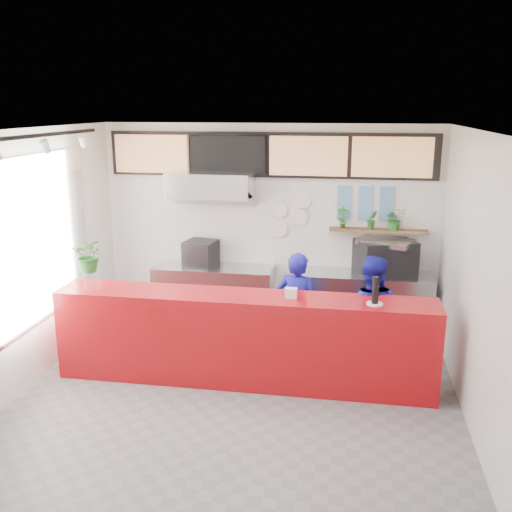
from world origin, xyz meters
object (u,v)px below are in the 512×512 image
Objects in this scene: service_counter at (244,339)px; panini_oven at (201,254)px; staff_center at (297,309)px; staff_right at (369,316)px; pepper_mill at (375,290)px; espresso_machine at (385,258)px.

panini_oven reaches higher than service_counter.
staff_center is (0.58, 0.61, 0.19)m from service_counter.
staff_right is 4.99× the size of pepper_mill.
espresso_machine is 1.42m from staff_right.
espresso_machine is 0.53× the size of staff_center.
staff_center is at bearing 46.62° from service_counter.
staff_right reaches higher than staff_center.
service_counter is at bearing 60.22° from staff_center.
service_counter is 0.86m from staff_center.
staff_right is at bearing 17.02° from service_counter.
pepper_mill reaches higher than espresso_machine.
staff_center is at bearing -26.58° from panini_oven.
pepper_mill is at bearing -117.54° from espresso_machine.
pepper_mill is (2.50, -1.87, 0.17)m from panini_oven.
staff_center is at bearing -154.92° from espresso_machine.
service_counter is 14.72× the size of pepper_mill.
staff_center is 0.91m from staff_right.
pepper_mill is (-0.20, -1.87, 0.12)m from espresso_machine.
service_counter is 2.13m from panini_oven.
staff_right reaches higher than pepper_mill.
pepper_mill is at bearing -2.50° from service_counter.
staff_right reaches higher than service_counter.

